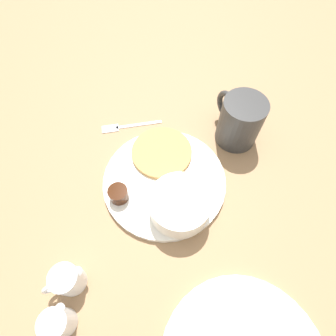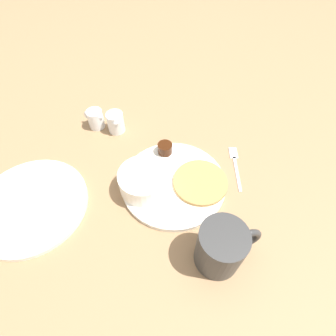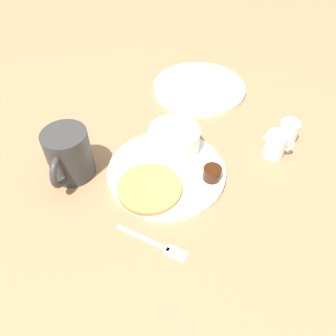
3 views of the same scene
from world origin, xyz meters
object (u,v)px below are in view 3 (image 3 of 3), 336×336
object	(u,v)px
coffee_mug	(69,155)
creamer_pitcher_near	(275,145)
plate	(167,172)
fork	(159,245)
creamer_pitcher_far	(288,132)
bowl	(174,138)

from	to	relation	value
coffee_mug	creamer_pitcher_near	size ratio (longest dim) A/B	1.83
plate	fork	size ratio (longest dim) A/B	1.85
coffee_mug	creamer_pitcher_near	xyz separation A→B (m)	(-0.42, -0.09, -0.02)
coffee_mug	creamer_pitcher_near	bearing A→B (deg)	-168.01
plate	creamer_pitcher_far	distance (m)	0.29
bowl	fork	world-z (taller)	bowl
fork	coffee_mug	bearing A→B (deg)	-38.74
plate	bowl	bearing A→B (deg)	-99.12
coffee_mug	creamer_pitcher_far	bearing A→B (deg)	-163.28
bowl	plate	bearing A→B (deg)	80.88
creamer_pitcher_far	creamer_pitcher_near	bearing A→B (deg)	53.24
coffee_mug	creamer_pitcher_far	size ratio (longest dim) A/B	2.27
coffee_mug	fork	bearing A→B (deg)	141.26
plate	creamer_pitcher_far	bearing A→B (deg)	-154.93
creamer_pitcher_near	plate	bearing A→B (deg)	18.35
creamer_pitcher_near	creamer_pitcher_far	xyz separation A→B (m)	(-0.04, -0.05, -0.00)
coffee_mug	fork	world-z (taller)	coffee_mug
plate	coffee_mug	xyz separation A→B (m)	(0.19, 0.01, 0.05)
bowl	fork	bearing A→B (deg)	87.66
plate	creamer_pitcher_far	world-z (taller)	creamer_pitcher_far
creamer_pitcher_far	fork	bearing A→B (deg)	48.10
bowl	coffee_mug	xyz separation A→B (m)	(0.20, 0.08, 0.01)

